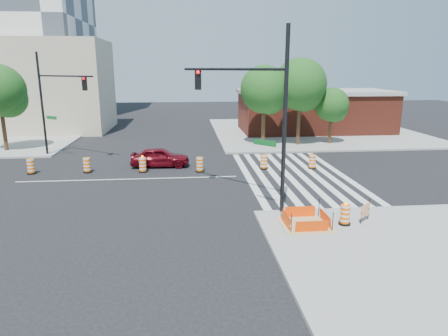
# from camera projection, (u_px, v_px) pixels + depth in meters

# --- Properties ---
(ground) EXTENTS (120.00, 120.00, 0.00)m
(ground) POSITION_uv_depth(u_px,v_px,m) (128.00, 179.00, 25.74)
(ground) COLOR black
(ground) RESTS_ON ground
(sidewalk_ne) EXTENTS (22.00, 22.00, 0.15)m
(sidewalk_ne) POSITION_uv_depth(u_px,v_px,m) (313.00, 131.00, 44.77)
(sidewalk_ne) COLOR gray
(sidewalk_ne) RESTS_ON ground
(crosswalk_east) EXTENTS (6.75, 13.50, 0.01)m
(crosswalk_east) POSITION_uv_depth(u_px,v_px,m) (294.00, 175.00, 26.76)
(crosswalk_east) COLOR silver
(crosswalk_east) RESTS_ON ground
(lane_centerline) EXTENTS (14.00, 0.12, 0.01)m
(lane_centerline) POSITION_uv_depth(u_px,v_px,m) (128.00, 179.00, 25.74)
(lane_centerline) COLOR silver
(lane_centerline) RESTS_ON ground
(excavation_pit) EXTENTS (2.20, 2.20, 0.90)m
(excavation_pit) POSITION_uv_depth(u_px,v_px,m) (305.00, 223.00, 17.84)
(excavation_pit) COLOR tan
(excavation_pit) RESTS_ON ground
(brick_storefront) EXTENTS (16.50, 8.50, 4.60)m
(brick_storefront) POSITION_uv_depth(u_px,v_px,m) (314.00, 111.00, 44.23)
(brick_storefront) COLOR maroon
(brick_storefront) RESTS_ON ground
(beige_midrise) EXTENTS (14.00, 10.00, 10.00)m
(beige_midrise) POSITION_uv_depth(u_px,v_px,m) (44.00, 86.00, 44.64)
(beige_midrise) COLOR #BFAE92
(beige_midrise) RESTS_ON ground
(red_coupe) EXTENTS (4.21, 1.76, 1.43)m
(red_coupe) POSITION_uv_depth(u_px,v_px,m) (160.00, 157.00, 28.85)
(red_coupe) COLOR #570710
(red_coupe) RESTS_ON ground
(signal_pole_se) EXTENTS (4.69, 4.85, 8.72)m
(signal_pole_se) POSITION_uv_depth(u_px,v_px,m) (253.00, 102.00, 19.44)
(signal_pole_se) COLOR black
(signal_pole_se) RESTS_ON ground
(signal_pole_nw) EXTENTS (5.00, 3.70, 8.04)m
(signal_pole_nw) POSITION_uv_depth(u_px,v_px,m) (55.00, 95.00, 30.65)
(signal_pole_nw) COLOR black
(signal_pole_nw) RESTS_ON ground
(pit_drum) EXTENTS (0.54, 0.54, 1.06)m
(pit_drum) POSITION_uv_depth(u_px,v_px,m) (345.00, 215.00, 17.79)
(pit_drum) COLOR black
(pit_drum) RESTS_ON ground
(barricade) EXTENTS (0.67, 0.59, 1.01)m
(barricade) POSITION_uv_depth(u_px,v_px,m) (365.00, 210.00, 18.09)
(barricade) COLOR #FF6705
(barricade) RESTS_ON ground
(tree_north_b) EXTENTS (4.31, 4.31, 7.32)m
(tree_north_b) POSITION_uv_depth(u_px,v_px,m) (0.00, 94.00, 33.01)
(tree_north_b) COLOR #382314
(tree_north_b) RESTS_ON ground
(tree_north_c) EXTENTS (4.27, 4.27, 7.26)m
(tree_north_c) POSITION_uv_depth(u_px,v_px,m) (265.00, 92.00, 35.56)
(tree_north_c) COLOR #382314
(tree_north_c) RESTS_ON ground
(tree_north_d) EXTENTS (4.64, 4.64, 7.89)m
(tree_north_d) POSITION_uv_depth(u_px,v_px,m) (301.00, 87.00, 35.44)
(tree_north_d) COLOR #382314
(tree_north_d) RESTS_ON ground
(tree_north_e) EXTENTS (3.14, 3.10, 5.28)m
(tree_north_e) POSITION_uv_depth(u_px,v_px,m) (332.00, 107.00, 36.47)
(tree_north_e) COLOR #382314
(tree_north_e) RESTS_ON ground
(median_drum_1) EXTENTS (0.60, 0.60, 1.02)m
(median_drum_1) POSITION_uv_depth(u_px,v_px,m) (31.00, 167.00, 26.93)
(median_drum_1) COLOR black
(median_drum_1) RESTS_ON ground
(median_drum_2) EXTENTS (0.60, 0.60, 1.02)m
(median_drum_2) POSITION_uv_depth(u_px,v_px,m) (87.00, 166.00, 27.26)
(median_drum_2) COLOR black
(median_drum_2) RESTS_ON ground
(median_drum_3) EXTENTS (0.60, 0.60, 1.18)m
(median_drum_3) POSITION_uv_depth(u_px,v_px,m) (143.00, 165.00, 27.36)
(median_drum_3) COLOR black
(median_drum_3) RESTS_ON ground
(median_drum_4) EXTENTS (0.60, 0.60, 1.02)m
(median_drum_4) POSITION_uv_depth(u_px,v_px,m) (200.00, 165.00, 27.43)
(median_drum_4) COLOR black
(median_drum_4) RESTS_ON ground
(median_drum_5) EXTENTS (0.60, 0.60, 1.02)m
(median_drum_5) POSITION_uv_depth(u_px,v_px,m) (264.00, 162.00, 28.21)
(median_drum_5) COLOR black
(median_drum_5) RESTS_ON ground
(median_drum_6) EXTENTS (0.60, 0.60, 1.02)m
(median_drum_6) POSITION_uv_depth(u_px,v_px,m) (312.00, 162.00, 28.33)
(median_drum_6) COLOR black
(median_drum_6) RESTS_ON ground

